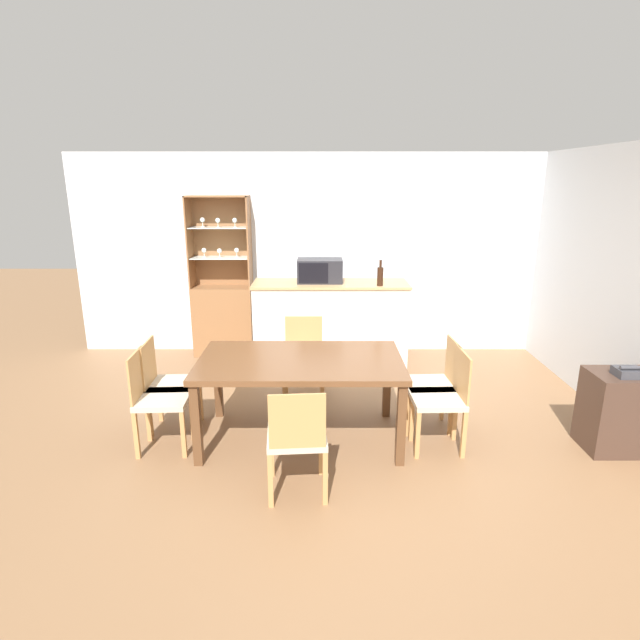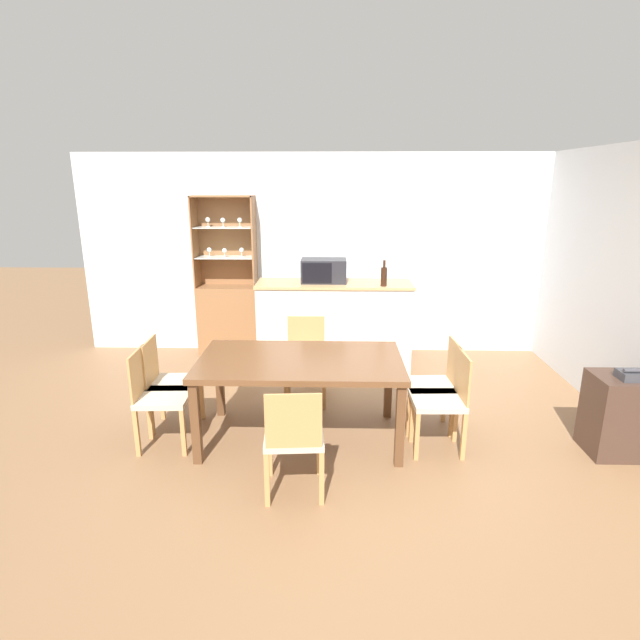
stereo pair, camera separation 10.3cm
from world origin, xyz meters
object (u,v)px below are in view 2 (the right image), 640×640
at_px(dining_chair_side_left_near, 159,397).
at_px(dining_table, 300,367).
at_px(dining_chair_side_left_far, 170,383).
at_px(telephone, 633,375).
at_px(microwave, 324,271).
at_px(wine_bottle, 384,276).
at_px(side_cabinet, 623,415).
at_px(dining_chair_side_right_far, 435,386).
at_px(display_cabinet, 228,308).
at_px(dining_chair_head_far, 306,359).
at_px(dining_chair_head_near, 294,438).
at_px(dining_chair_side_right_near, 442,400).

bearing_deg(dining_chair_side_left_near, dining_table, 94.67).
distance_m(dining_chair_side_left_far, telephone, 3.89).
bearing_deg(microwave, wine_bottle, -17.43).
xyz_separation_m(wine_bottle, side_cabinet, (1.83, -1.74, -0.83)).
distance_m(dining_chair_side_right_far, microwave, 2.06).
bearing_deg(display_cabinet, telephone, -33.70).
bearing_deg(wine_bottle, dining_chair_head_far, -138.81).
height_order(dining_chair_side_left_near, wine_bottle, wine_bottle).
relative_size(dining_table, dining_chair_head_near, 2.04).
height_order(display_cabinet, dining_table, display_cabinet).
distance_m(dining_chair_head_far, microwave, 1.23).
bearing_deg(dining_chair_side_right_near, microwave, 26.75).
height_order(dining_chair_head_near, dining_chair_side_left_far, same).
distance_m(display_cabinet, dining_chair_side_right_near, 3.32).
bearing_deg(dining_chair_side_right_near, dining_chair_side_left_far, 81.62).
distance_m(dining_chair_side_left_far, wine_bottle, 2.59).
xyz_separation_m(dining_chair_head_near, dining_chair_side_left_near, (-1.20, 0.67, 0.00)).
distance_m(dining_chair_head_far, wine_bottle, 1.34).
distance_m(dining_chair_side_left_near, telephone, 3.87).
xyz_separation_m(dining_chair_head_far, dining_chair_side_left_far, (-1.19, -0.67, 0.00)).
bearing_deg(dining_chair_side_right_near, dining_chair_side_left_near, 88.69).
bearing_deg(microwave, side_cabinet, -37.85).
xyz_separation_m(dining_chair_head_near, microwave, (0.16, 2.59, 0.75)).
relative_size(dining_chair_head_far, dining_chair_side_left_far, 1.00).
relative_size(dining_chair_side_left_near, telephone, 4.01).
height_order(display_cabinet, dining_chair_side_left_near, display_cabinet).
bearing_deg(dining_chair_side_left_near, dining_chair_side_right_far, 94.67).
bearing_deg(dining_chair_side_left_near, dining_chair_head_far, 126.53).
xyz_separation_m(display_cabinet, dining_chair_side_right_far, (2.28, -2.11, -0.16)).
height_order(dining_chair_side_right_far, dining_chair_side_right_near, same).
height_order(dining_table, dining_chair_side_right_near, dining_chair_side_right_near).
height_order(display_cabinet, dining_chair_head_far, display_cabinet).
relative_size(side_cabinet, telephone, 3.20).
height_order(dining_chair_head_near, dining_chair_side_left_near, same).
distance_m(dining_chair_head_far, dining_chair_side_right_near, 1.53).
xyz_separation_m(dining_chair_head_far, side_cabinet, (2.68, -1.00, -0.10)).
height_order(dining_chair_head_far, microwave, microwave).
height_order(display_cabinet, dining_chair_side_right_near, display_cabinet).
xyz_separation_m(display_cabinet, microwave, (1.25, -0.49, 0.58)).
xyz_separation_m(display_cabinet, telephone, (3.75, -2.50, 0.11)).
bearing_deg(dining_chair_side_right_near, wine_bottle, 9.99).
distance_m(dining_table, dining_chair_side_right_far, 1.22).
bearing_deg(dining_chair_side_right_far, telephone, -107.49).
bearing_deg(wine_bottle, dining_table, -118.56).
height_order(display_cabinet, telephone, display_cabinet).
distance_m(dining_chair_head_far, telephone, 2.88).
height_order(dining_table, telephone, telephone).
relative_size(display_cabinet, dining_chair_head_near, 2.38).
xyz_separation_m(dining_chair_side_right_far, side_cabinet, (1.49, -0.33, -0.10)).
bearing_deg(dining_chair_side_left_near, wine_bottle, 127.45).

